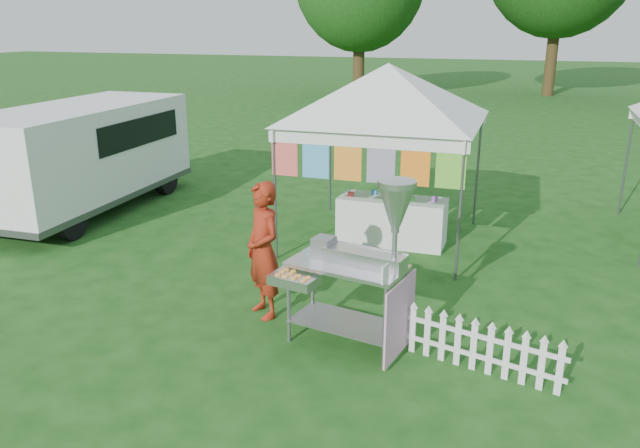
% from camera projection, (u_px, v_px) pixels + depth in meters
% --- Properties ---
extents(ground, '(120.00, 120.00, 0.00)m').
position_uv_depth(ground, '(319.00, 328.00, 7.74)').
color(ground, '#184413').
rests_on(ground, ground).
extents(canopy_main, '(4.24, 4.24, 3.45)m').
position_uv_depth(canopy_main, '(388.00, 64.00, 9.97)').
color(canopy_main, '#59595E').
rests_on(canopy_main, ground).
extents(donut_cart, '(1.60, 0.99, 2.04)m').
position_uv_depth(donut_cart, '(364.00, 252.00, 6.90)').
color(donut_cart, gray).
rests_on(donut_cart, ground).
extents(vendor, '(0.77, 0.74, 1.77)m').
position_uv_depth(vendor, '(263.00, 250.00, 7.85)').
color(vendor, maroon).
rests_on(vendor, ground).
extents(cargo_van, '(2.12, 5.07, 2.09)m').
position_uv_depth(cargo_van, '(85.00, 154.00, 12.39)').
color(cargo_van, white).
rests_on(cargo_van, ground).
extents(picket_fence, '(1.75, 0.47, 0.56)m').
position_uv_depth(picket_fence, '(482.00, 348.00, 6.70)').
color(picket_fence, white).
rests_on(picket_fence, ground).
extents(display_table, '(1.80, 0.70, 0.79)m').
position_uv_depth(display_table, '(392.00, 221.00, 10.62)').
color(display_table, white).
rests_on(display_table, ground).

